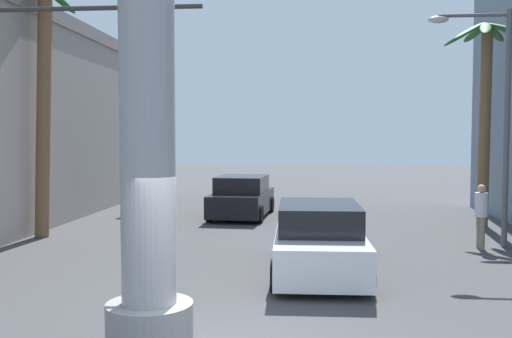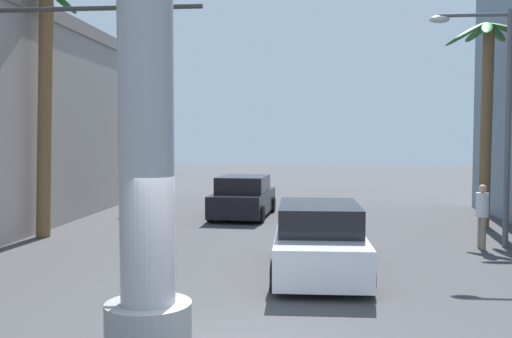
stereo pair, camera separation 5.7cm
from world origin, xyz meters
The scene contains 9 objects.
ground_plane centered at (0.00, 10.00, 0.00)m, with size 93.40×93.40×0.00m, color #424244.
street_lamp centered at (6.16, 8.81, 3.96)m, with size 2.25×0.28×6.52m.
traffic_light_mast centered at (-4.81, 4.29, 4.15)m, with size 5.48×0.32×5.83m.
car_lead centered at (1.32, 5.32, 0.74)m, with size 2.10×4.76×1.56m.
car_far centered at (-1.40, 14.16, 0.74)m, with size 2.29×4.44×1.56m.
palm_tree_mid_left centered at (-6.95, 9.37, 4.58)m, with size 2.87×2.70×7.78m.
palm_tree_mid_right centered at (7.05, 12.55, 4.40)m, with size 2.74×2.84×6.95m.
pedestrian_far_left centered at (-5.74, 14.39, 0.97)m, with size 0.48×0.48×1.66m.
pedestrian_mid_right centered at (5.79, 8.49, 1.03)m, with size 0.38×0.38×1.76m.
Camera 1 is at (1.01, -7.40, 3.05)m, focal length 40.00 mm.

